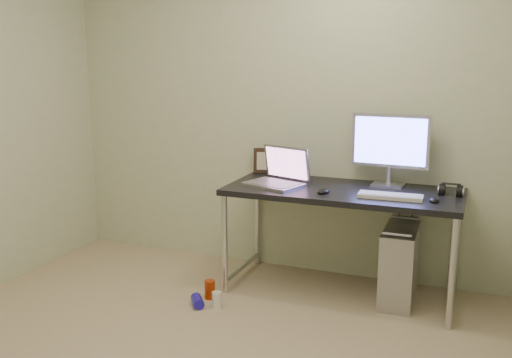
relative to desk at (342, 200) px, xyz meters
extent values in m
cube|color=beige|center=(-0.58, 0.35, 0.58)|extent=(3.50, 0.02, 2.50)
cube|color=black|center=(0.00, 0.00, 0.06)|extent=(1.59, 0.69, 0.04)
cylinder|color=silver|center=(-0.75, -0.31, -0.32)|extent=(0.04, 0.04, 0.71)
cylinder|color=silver|center=(-0.75, 0.31, -0.32)|extent=(0.04, 0.04, 0.71)
cylinder|color=silver|center=(0.75, -0.31, -0.32)|extent=(0.04, 0.04, 0.71)
cylinder|color=silver|center=(0.75, 0.31, -0.32)|extent=(0.04, 0.04, 0.71)
cylinder|color=silver|center=(-0.75, 0.00, -0.59)|extent=(0.04, 0.61, 0.04)
cylinder|color=silver|center=(0.75, 0.00, -0.59)|extent=(0.04, 0.61, 0.04)
cube|color=#B2B2B6|center=(0.40, 0.00, -0.41)|extent=(0.23, 0.50, 0.51)
cylinder|color=silver|center=(0.40, -0.20, -0.14)|extent=(0.18, 0.03, 0.02)
cylinder|color=silver|center=(0.40, 0.21, -0.14)|extent=(0.18, 0.03, 0.02)
cylinder|color=black|center=(0.35, 0.30, -0.27)|extent=(0.01, 0.16, 0.69)
cylinder|color=black|center=(0.44, 0.28, -0.29)|extent=(0.02, 0.11, 0.71)
cylinder|color=#A92E08|center=(-0.80, -0.45, -0.61)|extent=(0.08, 0.08, 0.13)
cylinder|color=white|center=(-0.69, -0.57, -0.62)|extent=(0.07, 0.07, 0.11)
cylinder|color=#2417C5|center=(-0.82, -0.59, -0.63)|extent=(0.14, 0.15, 0.07)
cube|color=silver|center=(-0.47, -0.08, 0.09)|extent=(0.44, 0.37, 0.02)
cube|color=gray|center=(-0.47, -0.08, 0.10)|extent=(0.39, 0.32, 0.00)
cube|color=gray|center=(-0.42, 0.06, 0.22)|extent=(0.38, 0.17, 0.24)
cube|color=#744867|center=(-0.42, 0.05, 0.22)|extent=(0.34, 0.15, 0.21)
cube|color=silver|center=(0.27, 0.21, 0.09)|extent=(0.22, 0.17, 0.02)
cylinder|color=silver|center=(0.27, 0.23, 0.15)|extent=(0.04, 0.04, 0.12)
cube|color=silver|center=(0.27, 0.22, 0.40)|extent=(0.54, 0.06, 0.37)
cube|color=#5559DE|center=(0.27, 0.20, 0.40)|extent=(0.49, 0.03, 0.32)
cube|color=silver|center=(0.34, -0.13, 0.09)|extent=(0.41, 0.15, 0.02)
ellipsoid|color=black|center=(0.61, -0.13, 0.10)|extent=(0.07, 0.10, 0.03)
ellipsoid|color=black|center=(-0.09, -0.16, 0.10)|extent=(0.10, 0.13, 0.04)
cylinder|color=black|center=(0.64, 0.09, 0.10)|extent=(0.04, 0.09, 0.09)
cylinder|color=black|center=(0.75, 0.09, 0.10)|extent=(0.04, 0.09, 0.09)
cube|color=black|center=(0.70, 0.09, 0.15)|extent=(0.12, 0.02, 0.01)
cube|color=black|center=(-0.66, 0.32, 0.18)|extent=(0.25, 0.14, 0.20)
cylinder|color=silver|center=(-0.46, 0.30, 0.12)|extent=(0.01, 0.01, 0.08)
cylinder|color=silver|center=(-0.46, 0.30, 0.17)|extent=(0.04, 0.03, 0.04)
camera|label=1|loc=(0.86, -3.74, 0.96)|focal=40.00mm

